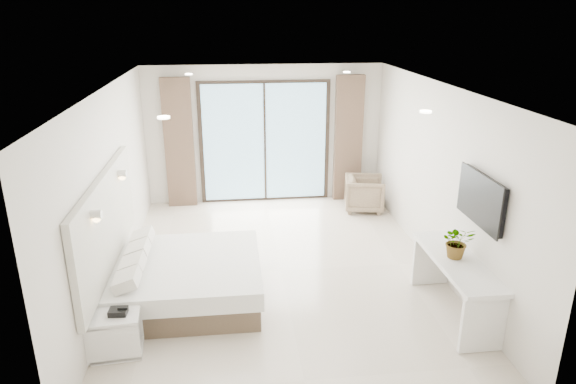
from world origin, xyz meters
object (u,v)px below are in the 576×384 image
at_px(console_desk, 456,274).
at_px(armchair, 365,192).
at_px(nightstand, 116,333).
at_px(bed, 185,279).

bearing_deg(console_desk, armchair, 92.95).
xyz_separation_m(nightstand, armchair, (3.87, 3.99, 0.12)).
bearing_deg(console_desk, bed, 167.21).
bearing_deg(armchair, nightstand, 146.66).
distance_m(bed, armchair, 4.32).
relative_size(nightstand, console_desk, 0.34).
bearing_deg(bed, console_desk, -12.79).
distance_m(bed, nightstand, 1.28).
height_order(bed, armchair, armchair).
height_order(console_desk, armchair, console_desk).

